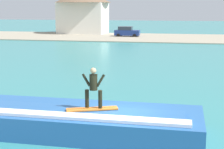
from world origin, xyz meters
TOP-DOWN VIEW (x-y plane):
  - ground_plane at (0.00, 0.00)m, footprint 260.00×260.00m
  - wave_crest at (-1.49, 0.15)m, footprint 9.55×3.43m
  - surfboard at (-1.12, -0.09)m, footprint 2.07×1.15m
  - surfer at (-1.07, -0.01)m, footprint 0.96×0.32m
  - shoreline_bank at (0.00, 47.62)m, footprint 120.00×17.63m
  - car_near_shore at (-7.77, 48.56)m, footprint 4.39×2.17m
  - house_with_chimney at (-17.57, 54.80)m, footprint 11.09×11.09m

SIDE VIEW (x-z plane):
  - ground_plane at x=0.00m, z-range 0.00..0.00m
  - shoreline_bank at x=0.00m, z-range 0.00..0.13m
  - wave_crest at x=-1.49m, z-range -0.03..1.06m
  - car_near_shore at x=-7.77m, z-range 0.02..1.88m
  - surfboard at x=-1.12m, z-range 1.10..1.16m
  - surfer at x=-1.07m, z-range 1.24..2.89m
  - house_with_chimney at x=-17.57m, z-range 0.58..9.32m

